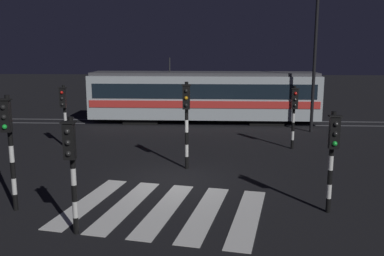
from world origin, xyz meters
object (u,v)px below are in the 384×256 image
at_px(traffic_light_corner_near_left, 9,136).
at_px(traffic_light_kerb_mid_left, 71,159).
at_px(street_lamp_trackside_right, 316,46).
at_px(tram, 204,96).
at_px(traffic_light_corner_near_right, 333,147).
at_px(traffic_light_corner_far_left, 64,107).
at_px(traffic_light_median_centre, 186,112).
at_px(traffic_light_corner_far_right, 294,108).

bearing_deg(traffic_light_corner_near_left, traffic_light_kerb_mid_left, -33.26).
relative_size(street_lamp_trackside_right, tram, 0.53).
height_order(traffic_light_corner_near_left, tram, tram).
bearing_deg(street_lamp_trackside_right, traffic_light_corner_near_right, -100.16).
bearing_deg(traffic_light_kerb_mid_left, traffic_light_corner_near_right, 14.71).
relative_size(traffic_light_kerb_mid_left, tram, 0.21).
xyz_separation_m(traffic_light_kerb_mid_left, tram, (2.93, 16.97, -0.31)).
distance_m(traffic_light_corner_near_left, tram, 16.32).
relative_size(traffic_light_corner_near_right, traffic_light_corner_far_left, 1.00).
distance_m(traffic_light_kerb_mid_left, traffic_light_corner_far_left, 10.18).
relative_size(traffic_light_median_centre, street_lamp_trackside_right, 0.45).
bearing_deg(traffic_light_corner_far_right, traffic_light_corner_near_left, -139.17).
bearing_deg(traffic_light_kerb_mid_left, tram, 80.19).
relative_size(traffic_light_median_centre, tram, 0.24).
bearing_deg(traffic_light_corner_near_right, street_lamp_trackside_right, 79.84).
distance_m(traffic_light_median_centre, traffic_light_kerb_mid_left, 6.74).
bearing_deg(traffic_light_corner_near_right, traffic_light_corner_far_left, 143.83).
xyz_separation_m(traffic_light_corner_far_left, traffic_light_corner_far_right, (10.91, 0.38, -0.02)).
bearing_deg(traffic_light_corner_far_left, street_lamp_trackside_right, 19.30).
bearing_deg(traffic_light_kerb_mid_left, traffic_light_median_centre, 68.04).
bearing_deg(traffic_light_median_centre, traffic_light_corner_near_left, -135.87).
distance_m(traffic_light_corner_far_right, street_lamp_trackside_right, 5.33).
xyz_separation_m(traffic_light_median_centre, traffic_light_corner_far_left, (-6.06, 3.30, -0.30)).
distance_m(traffic_light_kerb_mid_left, traffic_light_corner_far_right, 12.36).
height_order(traffic_light_kerb_mid_left, traffic_light_corner_far_left, traffic_light_kerb_mid_left).
relative_size(traffic_light_kerb_mid_left, traffic_light_corner_near_left, 0.89).
bearing_deg(tram, traffic_light_corner_far_left, -131.08).
bearing_deg(traffic_light_corner_far_right, street_lamp_trackside_right, 66.01).
relative_size(traffic_light_median_centre, traffic_light_corner_far_right, 1.16).
xyz_separation_m(traffic_light_median_centre, traffic_light_corner_far_right, (4.85, 3.68, -0.32)).
relative_size(traffic_light_corner_near_right, street_lamp_trackside_right, 0.39).
height_order(traffic_light_corner_near_right, traffic_light_corner_far_left, traffic_light_corner_far_left).
relative_size(traffic_light_corner_near_left, traffic_light_corner_far_right, 1.15).
bearing_deg(traffic_light_corner_far_right, traffic_light_kerb_mid_left, -126.60).
bearing_deg(street_lamp_trackside_right, tram, 154.59).
xyz_separation_m(traffic_light_corner_near_right, tram, (-4.07, 15.13, -0.26)).
bearing_deg(traffic_light_corner_far_left, tram, 48.92).
relative_size(traffic_light_median_centre, traffic_light_kerb_mid_left, 1.12).
height_order(traffic_light_corner_far_left, tram, tram).
xyz_separation_m(traffic_light_corner_near_right, street_lamp_trackside_right, (2.18, 12.16, 2.89)).
bearing_deg(traffic_light_median_centre, traffic_light_kerb_mid_left, -111.96).
xyz_separation_m(traffic_light_median_centre, traffic_light_kerb_mid_left, (-2.52, -6.25, -0.25)).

